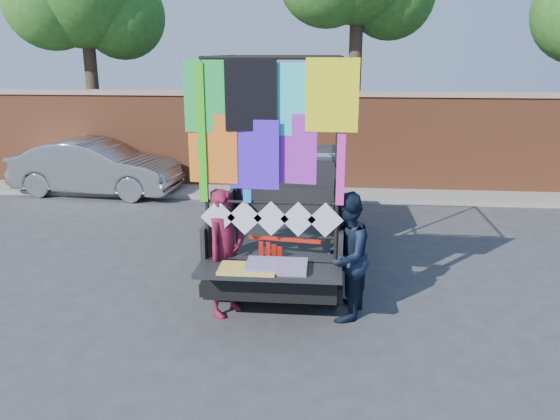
# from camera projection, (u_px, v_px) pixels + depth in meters

# --- Properties ---
(ground) EXTENTS (90.00, 90.00, 0.00)m
(ground) POSITION_uv_depth(u_px,v_px,m) (299.00, 304.00, 8.04)
(ground) COLOR #38383A
(ground) RESTS_ON ground
(brick_wall) EXTENTS (30.00, 0.45, 2.61)m
(brick_wall) POSITION_uv_depth(u_px,v_px,m) (316.00, 141.00, 14.37)
(brick_wall) COLOR brown
(brick_wall) RESTS_ON ground
(curb) EXTENTS (30.00, 1.20, 0.12)m
(curb) POSITION_uv_depth(u_px,v_px,m) (314.00, 194.00, 14.05)
(curb) COLOR gray
(curb) RESTS_ON ground
(pickup_truck) EXTENTS (2.24, 5.62, 3.54)m
(pickup_truck) POSITION_uv_depth(u_px,v_px,m) (288.00, 204.00, 10.05)
(pickup_truck) COLOR black
(pickup_truck) RESTS_ON ground
(sedan) EXTENTS (4.43, 1.89, 1.42)m
(sedan) POSITION_uv_depth(u_px,v_px,m) (96.00, 167.00, 14.12)
(sedan) COLOR #A2A5A9
(sedan) RESTS_ON ground
(woman) EXTENTS (0.71, 0.79, 1.81)m
(woman) POSITION_uv_depth(u_px,v_px,m) (226.00, 253.00, 7.55)
(woman) COLOR maroon
(woman) RESTS_ON ground
(man) EXTENTS (0.87, 1.01, 1.80)m
(man) POSITION_uv_depth(u_px,v_px,m) (344.00, 257.00, 7.43)
(man) COLOR #131D31
(man) RESTS_ON ground
(streamer_bundle) EXTENTS (1.00, 0.19, 0.69)m
(streamer_bundle) POSITION_uv_depth(u_px,v_px,m) (277.00, 253.00, 7.48)
(streamer_bundle) COLOR red
(streamer_bundle) RESTS_ON ground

